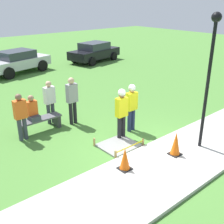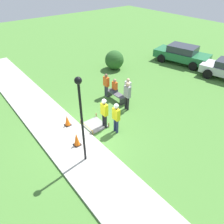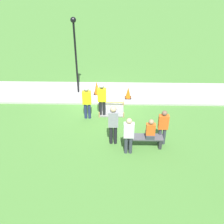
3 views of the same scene
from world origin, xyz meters
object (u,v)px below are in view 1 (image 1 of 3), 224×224
Objects in this scene: worker_supervisor at (132,104)px; bystander_in_gray_shirt at (50,100)px; lamppost_near at (210,64)px; traffic_cone_far_patch at (176,144)px; worker_assistant at (122,110)px; parked_car_silver at (17,61)px; bystander_in_white_shirt at (72,98)px; person_seated_on_bench at (32,110)px; park_bench at (40,122)px; parked_car_black at (94,52)px; bystander_in_orange_shirt at (21,115)px; traffic_cone_near_patch at (125,159)px.

bystander_in_gray_shirt is at bearing 127.03° from worker_supervisor.
traffic_cone_far_patch is at bearing 169.91° from lamppost_near.
worker_assistant reaches higher than traffic_cone_far_patch.
worker_assistant is 11.06m from parked_car_silver.
bystander_in_white_shirt is at bearing -113.28° from parked_car_silver.
person_seated_on_bench is at bearing 119.61° from traffic_cone_far_patch.
bystander_in_gray_shirt is (0.88, 0.36, 0.08)m from person_seated_on_bench.
bystander_in_white_shirt is (1.26, -0.18, 0.69)m from park_bench.
bystander_in_white_shirt is 11.36m from parked_car_black.
bystander_in_white_shirt reaches higher than worker_assistant.
bystander_in_white_shirt is at bearing 0.43° from bystander_in_orange_shirt.
worker_supervisor is 0.43× the size of lamppost_near.
lamppost_near is 13.30m from parked_car_silver.
worker_assistant is at bearing -48.71° from person_seated_on_bench.
parked_car_silver is at bearing 70.05° from person_seated_on_bench.
parked_car_black is at bearing 44.29° from bystander_in_gray_shirt.
parked_car_black reaches higher than park_bench.
bystander_in_orange_shirt is at bearing -149.61° from parked_car_black.
lamppost_near is at bearing -12.46° from traffic_cone_near_patch.
person_seated_on_bench is (-0.77, 3.88, 0.44)m from traffic_cone_near_patch.
traffic_cone_far_patch is at bearing -128.99° from parked_car_black.
worker_supervisor is at bearing 18.61° from worker_assistant.
bystander_in_gray_shirt is (0.11, 4.24, 0.52)m from traffic_cone_near_patch.
traffic_cone_near_patch is 0.41× the size of park_bench.
bystander_in_orange_shirt is at bearing -156.61° from bystander_in_gray_shirt.
person_seated_on_bench is at bearing 131.29° from worker_assistant.
bystander_in_white_shirt is at bearing 78.85° from traffic_cone_near_patch.
bystander_in_white_shirt reaches higher than traffic_cone_far_patch.
traffic_cone_far_patch is 2.50m from lamppost_near.
traffic_cone_near_patch is 12.78m from parked_car_silver.
parked_car_black is at bearing 48.58° from bystander_in_white_shirt.
traffic_cone_far_patch is at bearing -62.44° from park_bench.
bystander_in_white_shirt is (2.01, 0.02, 0.11)m from bystander_in_orange_shirt.
traffic_cone_near_patch is 4.27m from bystander_in_gray_shirt.
worker_supervisor is 10.78m from parked_car_silver.
worker_supervisor is at bearing 42.11° from traffic_cone_near_patch.
bystander_in_orange_shirt is 6.09m from lamppost_near.
bystander_in_white_shirt is at bearing -142.87° from parked_car_black.
worker_supervisor is 1.05× the size of bystander_in_gray_shirt.
park_bench is 0.38× the size of lamppost_near.
person_seated_on_bench reaches higher than traffic_cone_near_patch.
traffic_cone_far_patch is 5.04m from bystander_in_orange_shirt.
bystander_in_white_shirt is (-1.25, 1.87, 0.00)m from worker_supervisor.
lamppost_near reaches higher than traffic_cone_near_patch.
traffic_cone_near_patch is 0.35× the size of bystander_in_white_shirt.
worker_assistant is 0.44× the size of lamppost_near.
lamppost_near is at bearing -72.90° from worker_supervisor.
bystander_in_gray_shirt reaches higher than park_bench.
parked_car_silver is at bearing 79.27° from traffic_cone_near_patch.
worker_assistant is (-0.39, 1.96, 0.59)m from traffic_cone_far_patch.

